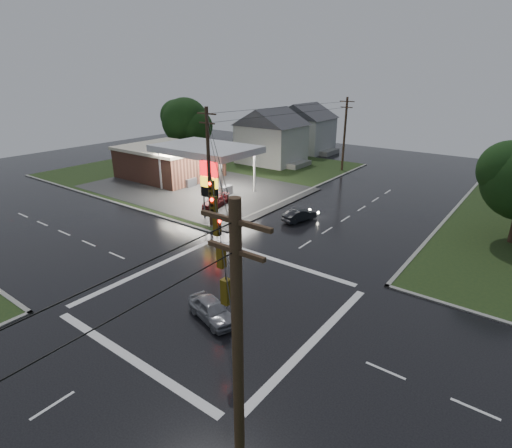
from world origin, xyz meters
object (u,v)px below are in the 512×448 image
Objects in this scene: house_near at (272,135)px; car_crossing at (212,310)px; house_far at (305,127)px; car_pump at (216,201)px; gas_station at (174,160)px; utility_pole_se at (238,374)px; pylon_sign at (209,181)px; utility_pole_n at (345,133)px; tree_nw_behind at (186,122)px; car_north at (299,215)px; utility_pole_nw at (209,167)px.

car_crossing is at bearing -59.71° from house_near.
house_far reaches higher than car_pump.
gas_station reaches higher than car_pump.
house_near is (-30.45, 45.50, -1.32)m from utility_pole_se.
utility_pole_n is (1.00, 27.50, 1.46)m from pylon_sign.
pylon_sign is at bearing 59.97° from car_crossing.
utility_pole_n is at bearing 87.92° from pylon_sign.
tree_nw_behind reaches higher than gas_station.
car_north is at bearing -74.76° from utility_pole_n.
pylon_sign is 0.55× the size of utility_pole_nw.
utility_pole_se is 54.77m from house_near.
house_far reaches higher than pylon_sign.
pylon_sign reaches higher than car_pump.
tree_nw_behind is (-24.34, 20.49, 0.46)m from utility_pole_nw.
house_near is 3.00× the size of car_north.
house_near is 1.00× the size of house_far.
car_pump is at bearing -75.31° from house_far.
utility_pole_n is at bearing 68.68° from car_pump.
utility_pole_se is 1.00× the size of house_near.
car_crossing is at bearing -46.83° from utility_pole_nw.
house_near is at bearing -33.50° from car_north.
car_pump is (-2.54, 3.52, -3.43)m from pylon_sign.
house_near is 44.03m from car_crossing.
house_near is 27.14m from car_north.
utility_pole_n is at bearing 111.80° from utility_pole_se.
pylon_sign is at bearing 135.00° from utility_pole_se.
house_far is 55.11m from car_crossing.
car_crossing reaches higher than car_pump.
pylon_sign is at bearing -67.05° from car_pump.
pylon_sign is 2.22m from utility_pole_nw.
utility_pole_se reaches higher than utility_pole_n.
car_pump is (-3.54, 4.52, -5.14)m from utility_pole_nw.
gas_station is 6.86× the size of car_crossing.
utility_pole_se is 2.73× the size of car_pump.
utility_pole_n reaches higher than car_pump.
utility_pole_se is (20.00, -20.00, 1.71)m from pylon_sign.
utility_pole_nw is at bearing 135.00° from utility_pole_se.
utility_pole_nw is 28.90m from house_near.
pylon_sign is at bearing -73.02° from house_far.
car_crossing is (11.67, -12.38, -3.36)m from pylon_sign.
car_north is at bearing 35.96° from pylon_sign.
tree_nw_behind reaches higher than car_crossing.
utility_pole_se is at bearing -61.32° from house_far.
utility_pole_n reaches higher than house_near.
house_near reaches higher than pylon_sign.
pylon_sign is 27.56m from utility_pole_n.
utility_pole_se reaches higher than pylon_sign.
gas_station is at bearing -131.47° from utility_pole_n.
utility_pole_se is 12.37m from car_crossing.
gas_station is 2.38× the size of utility_pole_nw.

